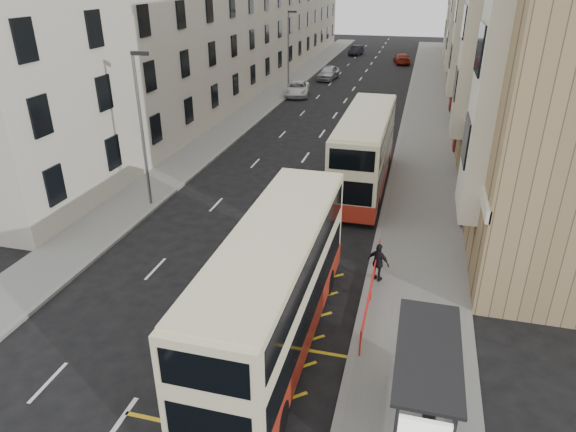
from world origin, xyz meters
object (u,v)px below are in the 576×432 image
(street_lamp_far, at_px, (289,47))
(pedestrian_mid, at_px, (432,367))
(street_lamp_near, at_px, (142,123))
(double_decker_rear, at_px, (364,151))
(pedestrian_near, at_px, (409,361))
(car_silver, at_px, (328,73))
(double_decker_front, at_px, (275,288))
(white_van, at_px, (297,89))
(car_dark, at_px, (356,50))
(bus_shelter, at_px, (432,382))
(car_red, at_px, (402,59))
(pedestrian_far, at_px, (378,262))

(street_lamp_far, distance_m, pedestrian_mid, 43.28)
(street_lamp_near, height_order, pedestrian_mid, street_lamp_near)
(street_lamp_far, xyz_separation_m, double_decker_rear, (10.83, -24.52, -2.36))
(pedestrian_near, relative_size, pedestrian_mid, 1.01)
(double_decker_rear, height_order, car_silver, double_decker_rear)
(double_decker_front, bearing_deg, street_lamp_near, 136.12)
(white_van, height_order, car_dark, white_van)
(double_decker_rear, height_order, pedestrian_mid, double_decker_rear)
(pedestrian_near, relative_size, car_silver, 0.38)
(car_silver, height_order, car_dark, car_silver)
(bus_shelter, relative_size, double_decker_rear, 0.38)
(white_van, xyz_separation_m, car_dark, (1.98, 30.60, -0.01))
(double_decker_rear, bearing_deg, car_dark, 98.11)
(double_decker_rear, distance_m, car_red, 47.35)
(pedestrian_near, xyz_separation_m, car_silver, (-11.50, 48.98, -0.25))
(car_red, bearing_deg, car_dark, -52.40)
(street_lamp_near, xyz_separation_m, pedestrian_near, (14.14, -10.44, -3.58))
(pedestrian_near, relative_size, white_van, 0.35)
(bus_shelter, relative_size, car_red, 0.88)
(car_dark, bearing_deg, pedestrian_mid, -73.81)
(double_decker_front, relative_size, car_silver, 2.37)
(street_lamp_far, distance_m, double_decker_rear, 26.91)
(car_dark, bearing_deg, street_lamp_far, -89.32)
(pedestrian_mid, height_order, car_dark, pedestrian_mid)
(pedestrian_near, bearing_deg, car_silver, -93.81)
(car_dark, bearing_deg, car_silver, -84.62)
(pedestrian_near, distance_m, car_dark, 70.90)
(white_van, bearing_deg, double_decker_rear, -76.70)
(pedestrian_mid, relative_size, car_dark, 0.43)
(car_silver, bearing_deg, street_lamp_near, -89.09)
(bus_shelter, height_order, car_silver, bus_shelter)
(double_decker_front, relative_size, pedestrian_near, 6.18)
(car_dark, bearing_deg, pedestrian_far, -74.81)
(street_lamp_near, relative_size, car_red, 1.65)
(bus_shelter, distance_m, car_dark, 72.92)
(pedestrian_mid, height_order, pedestrian_far, pedestrian_mid)
(street_lamp_far, relative_size, car_red, 1.65)
(pedestrian_far, relative_size, white_van, 0.32)
(bus_shelter, bearing_deg, car_dark, 99.12)
(bus_shelter, xyz_separation_m, street_lamp_far, (-14.69, 42.39, 2.50))
(double_decker_rear, relative_size, pedestrian_near, 6.21)
(pedestrian_near, distance_m, white_van, 41.52)
(bus_shelter, relative_size, pedestrian_far, 2.59)
(pedestrian_far, bearing_deg, pedestrian_near, 128.31)
(pedestrian_near, bearing_deg, pedestrian_mid, 158.27)
(car_silver, relative_size, car_red, 0.97)
(pedestrian_near, height_order, car_dark, pedestrian_near)
(street_lamp_near, height_order, car_red, street_lamp_near)
(car_silver, xyz_separation_m, car_dark, (0.50, 21.06, -0.11))
(white_van, relative_size, car_dark, 1.21)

